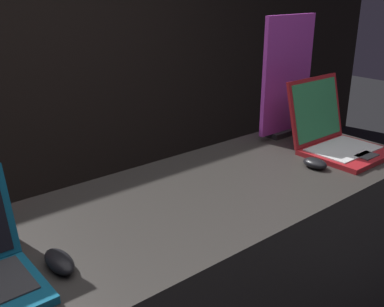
# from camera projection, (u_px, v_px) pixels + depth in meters

# --- Properties ---
(mouse_front) EXTENTS (0.06, 0.12, 0.04)m
(mouse_front) POSITION_uv_depth(u_px,v_px,m) (59.00, 261.00, 1.09)
(mouse_front) COLOR black
(mouse_front) RESTS_ON display_counter
(laptop_back) EXTENTS (0.32, 0.35, 0.29)m
(laptop_back) POSITION_uv_depth(u_px,v_px,m) (335.00, 135.00, 1.85)
(laptop_back) COLOR maroon
(laptop_back) RESTS_ON display_counter
(mouse_back) EXTENTS (0.06, 0.10, 0.04)m
(mouse_back) POSITION_uv_depth(u_px,v_px,m) (315.00, 163.00, 1.69)
(mouse_back) COLOR black
(mouse_back) RESTS_ON display_counter
(promo_stand_back) EXTENTS (0.31, 0.07, 0.53)m
(promo_stand_back) POSITION_uv_depth(u_px,v_px,m) (287.00, 80.00, 1.97)
(promo_stand_back) COLOR black
(promo_stand_back) RESTS_ON display_counter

